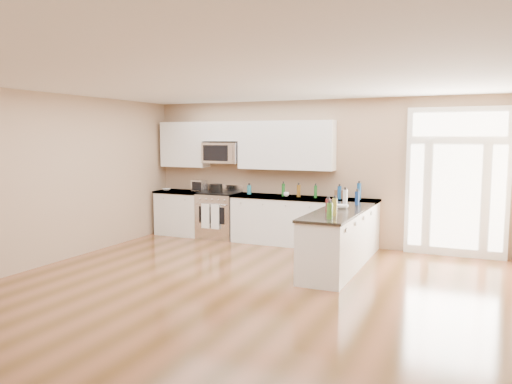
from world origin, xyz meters
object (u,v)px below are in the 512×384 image
at_px(peninsula_cabinet, 338,242).
at_px(stockpot, 216,188).
at_px(kitchen_range, 219,215).
at_px(toaster_oven, 199,186).

bearing_deg(peninsula_cabinet, stockpot, 154.82).
bearing_deg(stockpot, kitchen_range, 69.72).
relative_size(peninsula_cabinet, toaster_oven, 8.31).
height_order(peninsula_cabinet, kitchen_range, kitchen_range).
relative_size(peninsula_cabinet, kitchen_range, 2.15).
bearing_deg(peninsula_cabinet, kitchen_range, 153.48).
distance_m(kitchen_range, toaster_oven, 0.79).
relative_size(stockpot, toaster_oven, 0.90).
bearing_deg(kitchen_range, stockpot, -110.28).
bearing_deg(peninsula_cabinet, toaster_oven, 155.84).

